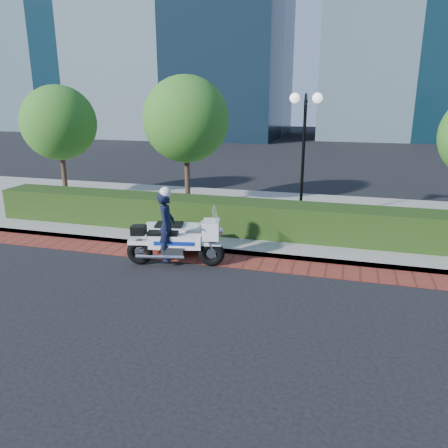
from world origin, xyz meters
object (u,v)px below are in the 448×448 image
(lamppost, at_px, (304,138))
(tree_b, at_px, (186,119))
(tree_a, at_px, (59,123))
(police_motorcycle, at_px, (173,235))

(lamppost, height_order, tree_b, tree_b)
(lamppost, xyz_separation_m, tree_b, (-4.50, 1.30, 0.48))
(tree_a, distance_m, police_motorcycle, 9.24)
(tree_a, height_order, police_motorcycle, tree_a)
(tree_a, relative_size, tree_b, 0.94)
(lamppost, distance_m, tree_b, 4.71)
(lamppost, height_order, tree_a, tree_a)
(tree_a, bearing_deg, police_motorcycle, -37.02)
(lamppost, bearing_deg, tree_a, 172.59)
(tree_a, xyz_separation_m, tree_b, (5.50, 0.00, 0.21))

